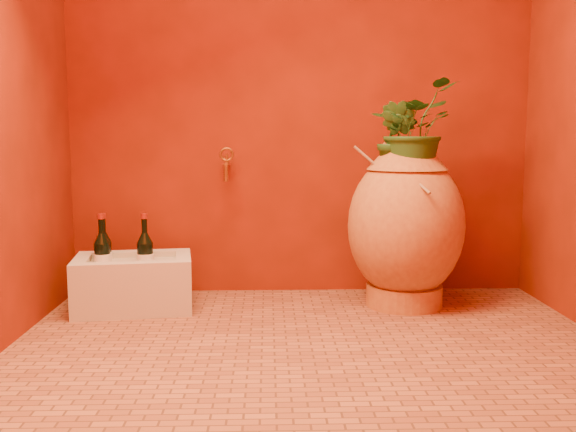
{
  "coord_description": "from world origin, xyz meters",
  "views": [
    {
      "loc": [
        -0.18,
        -2.53,
        0.86
      ],
      "look_at": [
        -0.09,
        0.35,
        0.5
      ],
      "focal_mm": 40.0,
      "sensor_mm": 36.0,
      "label": 1
    }
  ],
  "objects_px": {
    "wine_bottle_a": "(102,257)",
    "amphora": "(406,225)",
    "stone_basin": "(134,284)",
    "wine_bottle_c": "(145,257)",
    "wine_bottle_b": "(104,255)",
    "wall_tap": "(227,163)"
  },
  "relations": [
    {
      "from": "stone_basin",
      "to": "wine_bottle_c",
      "type": "distance_m",
      "value": 0.15
    },
    {
      "from": "amphora",
      "to": "wine_bottle_c",
      "type": "height_order",
      "value": "amphora"
    },
    {
      "from": "stone_basin",
      "to": "wine_bottle_c",
      "type": "height_order",
      "value": "wine_bottle_c"
    },
    {
      "from": "amphora",
      "to": "wine_bottle_a",
      "type": "xyz_separation_m",
      "value": [
        -1.52,
        -0.02,
        -0.15
      ]
    },
    {
      "from": "wine_bottle_a",
      "to": "wine_bottle_b",
      "type": "bearing_deg",
      "value": 96.9
    },
    {
      "from": "wall_tap",
      "to": "wine_bottle_a",
      "type": "bearing_deg",
      "value": -155.51
    },
    {
      "from": "amphora",
      "to": "wine_bottle_c",
      "type": "relative_size",
      "value": 2.49
    },
    {
      "from": "wine_bottle_a",
      "to": "wine_bottle_b",
      "type": "distance_m",
      "value": 0.06
    },
    {
      "from": "wine_bottle_a",
      "to": "amphora",
      "type": "bearing_deg",
      "value": 0.59
    },
    {
      "from": "wine_bottle_a",
      "to": "stone_basin",
      "type": "bearing_deg",
      "value": -2.8
    },
    {
      "from": "wine_bottle_a",
      "to": "wall_tap",
      "type": "height_order",
      "value": "wall_tap"
    },
    {
      "from": "wine_bottle_b",
      "to": "wall_tap",
      "type": "distance_m",
      "value": 0.79
    },
    {
      "from": "wine_bottle_c",
      "to": "wall_tap",
      "type": "height_order",
      "value": "wall_tap"
    },
    {
      "from": "stone_basin",
      "to": "amphora",
      "type": "bearing_deg",
      "value": 0.97
    },
    {
      "from": "stone_basin",
      "to": "wine_bottle_a",
      "type": "distance_m",
      "value": 0.21
    },
    {
      "from": "wine_bottle_c",
      "to": "wall_tap",
      "type": "xyz_separation_m",
      "value": [
        0.39,
        0.28,
        0.45
      ]
    },
    {
      "from": "amphora",
      "to": "wall_tap",
      "type": "relative_size",
      "value": 4.7
    },
    {
      "from": "amphora",
      "to": "stone_basin",
      "type": "distance_m",
      "value": 1.4
    },
    {
      "from": "wine_bottle_c",
      "to": "wall_tap",
      "type": "bearing_deg",
      "value": 35.91
    },
    {
      "from": "amphora",
      "to": "wine_bottle_c",
      "type": "xyz_separation_m",
      "value": [
        -1.3,
        -0.02,
        -0.15
      ]
    },
    {
      "from": "stone_basin",
      "to": "wine_bottle_c",
      "type": "xyz_separation_m",
      "value": [
        0.06,
        -0.0,
        0.14
      ]
    },
    {
      "from": "amphora",
      "to": "wine_bottle_b",
      "type": "xyz_separation_m",
      "value": [
        -1.53,
        0.05,
        -0.15
      ]
    }
  ]
}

